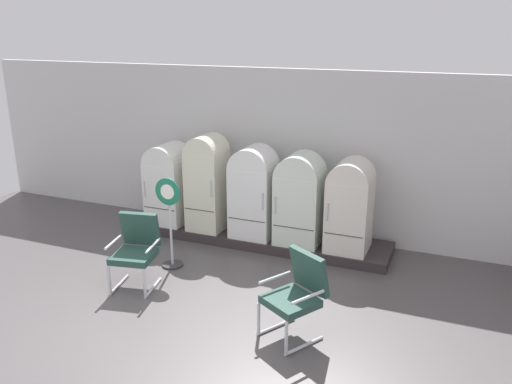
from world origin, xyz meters
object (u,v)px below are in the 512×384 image
(refrigerator_2, at_px, (254,189))
(refrigerator_3, at_px, (300,197))
(refrigerator_4, at_px, (350,203))
(refrigerator_0, at_px, (169,181))
(armchair_right, at_px, (297,291))
(armchair_left, at_px, (136,247))
(refrigerator_1, at_px, (207,180))
(sign_stand, at_px, (170,227))

(refrigerator_2, bearing_deg, refrigerator_3, 0.10)
(refrigerator_4, bearing_deg, refrigerator_0, -179.97)
(refrigerator_2, xyz_separation_m, armchair_right, (1.51, -2.31, -0.38))
(refrigerator_0, relative_size, armchair_left, 1.36)
(refrigerator_1, distance_m, sign_stand, 1.33)
(armchair_right, bearing_deg, refrigerator_4, 88.07)
(refrigerator_4, height_order, armchair_left, refrigerator_4)
(refrigerator_3, relative_size, refrigerator_4, 1.03)
(sign_stand, bearing_deg, refrigerator_1, 91.03)
(refrigerator_0, height_order, refrigerator_2, refrigerator_2)
(refrigerator_1, bearing_deg, armchair_right, -44.48)
(refrigerator_0, distance_m, armchair_left, 2.13)
(refrigerator_1, height_order, armchair_right, refrigerator_1)
(armchair_right, bearing_deg, sign_stand, 155.89)
(refrigerator_0, bearing_deg, sign_stand, -58.26)
(refrigerator_1, height_order, refrigerator_3, refrigerator_1)
(armchair_left, height_order, armchair_right, same)
(refrigerator_0, height_order, refrigerator_4, refrigerator_4)
(refrigerator_4, bearing_deg, refrigerator_2, -178.52)
(armchair_left, height_order, sign_stand, sign_stand)
(refrigerator_1, bearing_deg, sign_stand, -88.97)
(refrigerator_4, bearing_deg, refrigerator_1, -179.12)
(refrigerator_3, xyz_separation_m, refrigerator_4, (0.80, 0.04, -0.01))
(sign_stand, bearing_deg, refrigerator_3, 38.07)
(refrigerator_0, distance_m, refrigerator_4, 3.22)
(sign_stand, bearing_deg, refrigerator_0, 121.74)
(refrigerator_0, xyz_separation_m, armchair_left, (0.67, -1.99, -0.33))
(refrigerator_1, bearing_deg, armchair_left, -93.33)
(refrigerator_1, xyz_separation_m, armchair_right, (2.36, -2.31, -0.45))
(refrigerator_2, distance_m, refrigerator_3, 0.79)
(refrigerator_2, distance_m, armchair_right, 2.78)
(refrigerator_0, relative_size, armchair_right, 1.36)
(refrigerator_0, bearing_deg, refrigerator_2, -1.37)
(refrigerator_1, bearing_deg, refrigerator_3, -0.08)
(refrigerator_2, xyz_separation_m, refrigerator_3, (0.79, 0.00, -0.03))
(refrigerator_0, height_order, armchair_left, refrigerator_0)
(refrigerator_1, height_order, refrigerator_4, refrigerator_1)
(armchair_left, bearing_deg, refrigerator_0, 108.64)
(refrigerator_3, bearing_deg, armchair_left, -131.95)
(refrigerator_0, distance_m, refrigerator_1, 0.80)
(refrigerator_3, xyz_separation_m, sign_stand, (-1.62, -1.27, -0.29))
(armchair_left, distance_m, armchair_right, 2.50)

